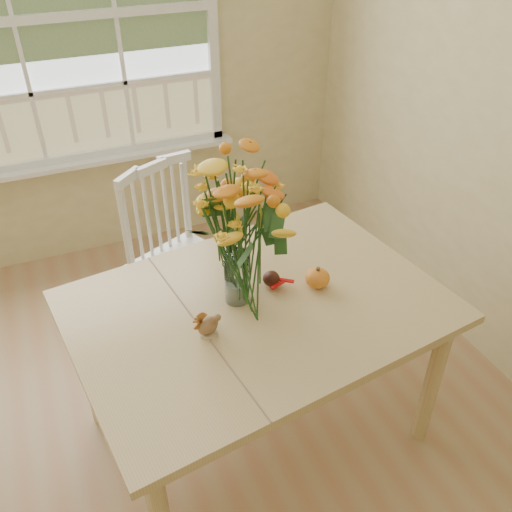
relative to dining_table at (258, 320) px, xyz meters
name	(u,v)px	position (x,y,z in m)	size (l,w,h in m)	color
wall_back	(22,57)	(-0.65, 1.88, 0.66)	(4.00, 0.02, 2.70)	#C7B87F
window	(14,25)	(-0.65, 1.84, 0.84)	(2.42, 0.12, 1.74)	silver
dining_table	(258,320)	(0.00, 0.00, 0.00)	(1.59, 1.23, 0.78)	tan
windsor_chair	(173,248)	(-0.14, 0.83, -0.13)	(0.61, 0.60, 1.00)	white
flower_vase	(235,230)	(-0.07, 0.06, 0.43)	(0.47, 0.47, 0.56)	white
pumpkin	(317,279)	(0.27, 0.00, 0.13)	(0.10, 0.10, 0.08)	#C96E17
turkey_figurine	(208,326)	(-0.24, -0.09, 0.13)	(0.10, 0.09, 0.11)	#CCB78C
dark_gourd	(271,279)	(0.10, 0.08, 0.12)	(0.13, 0.09, 0.06)	#38160F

